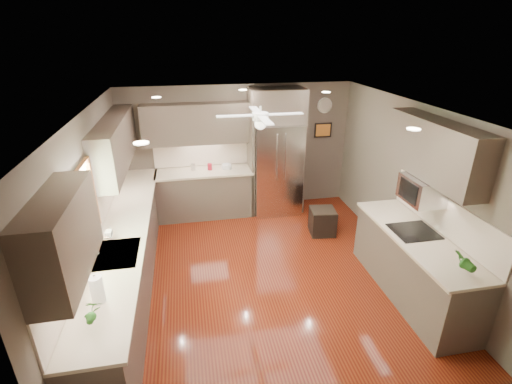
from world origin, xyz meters
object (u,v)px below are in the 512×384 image
object	(u,v)px
microwave	(422,190)
stool	(322,221)
soap_bottle	(109,233)
paper_towel	(97,290)
potted_plant_right	(463,261)
potted_plant_left	(92,311)
refrigerator	(276,155)
canister_d	(210,167)
bowl	(227,168)
canister_b	(193,167)

from	to	relation	value
microwave	stool	world-z (taller)	microwave
soap_bottle	paper_towel	distance (m)	1.27
potted_plant_right	paper_towel	distance (m)	3.88
potted_plant_right	microwave	bearing A→B (deg)	83.16
stool	paper_towel	world-z (taller)	paper_towel
potted_plant_left	refrigerator	size ratio (longest dim) A/B	0.12
soap_bottle	refrigerator	bearing A→B (deg)	39.31
canister_d	soap_bottle	bearing A→B (deg)	-122.13
paper_towel	soap_bottle	bearing A→B (deg)	94.49
stool	paper_towel	bearing A→B (deg)	-143.54
bowl	stool	xyz separation A→B (m)	(1.59, -1.13, -0.73)
potted_plant_left	stool	size ratio (longest dim) A/B	0.60
soap_bottle	microwave	bearing A→B (deg)	-6.10
potted_plant_right	microwave	size ratio (longest dim) A/B	0.55
soap_bottle	potted_plant_left	size ratio (longest dim) A/B	0.58
paper_towel	potted_plant_left	bearing A→B (deg)	-87.93
potted_plant_right	stool	world-z (taller)	potted_plant_right
refrigerator	canister_d	bearing A→B (deg)	176.89
bowl	soap_bottle	bearing A→B (deg)	-128.00
canister_b	paper_towel	size ratio (longest dim) A/B	0.40
microwave	canister_b	bearing A→B (deg)	136.41
potted_plant_right	microwave	distance (m)	1.16
bowl	refrigerator	world-z (taller)	refrigerator
potted_plant_left	potted_plant_right	bearing A→B (deg)	0.80
bowl	microwave	xyz separation A→B (m)	(2.30, -2.73, 0.51)
potted_plant_right	refrigerator	world-z (taller)	refrigerator
soap_bottle	microwave	distance (m)	4.15
canister_b	soap_bottle	xyz separation A→B (m)	(-1.15, -2.36, 0.02)
canister_b	microwave	world-z (taller)	microwave
stool	canister_d	bearing A→B (deg)	148.43
stool	paper_towel	size ratio (longest dim) A/B	1.50
canister_d	stool	world-z (taller)	canister_d
refrigerator	stool	world-z (taller)	refrigerator
bowl	refrigerator	bearing A→B (deg)	-1.58
potted_plant_right	bowl	xyz separation A→B (m)	(-2.17, 3.82, -0.13)
soap_bottle	stool	size ratio (longest dim) A/B	0.35
bowl	stool	world-z (taller)	bowl
paper_towel	stool	bearing A→B (deg)	36.46
paper_towel	bowl	bearing A→B (deg)	64.55
potted_plant_right	stool	bearing A→B (deg)	102.22
soap_bottle	stool	xyz separation A→B (m)	(3.39, 1.16, -0.79)
bowl	refrigerator	xyz separation A→B (m)	(0.98, -0.03, 0.22)
microwave	canister_d	bearing A→B (deg)	133.40
soap_bottle	potted_plant_right	bearing A→B (deg)	-20.99
potted_plant_right	refrigerator	distance (m)	3.98
canister_d	paper_towel	size ratio (longest dim) A/B	0.40
refrigerator	stool	xyz separation A→B (m)	(0.61, -1.11, -0.95)
microwave	refrigerator	bearing A→B (deg)	116.09
canister_b	canister_d	bearing A→B (deg)	-4.21
soap_bottle	potted_plant_left	xyz separation A→B (m)	(0.11, -1.58, 0.06)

